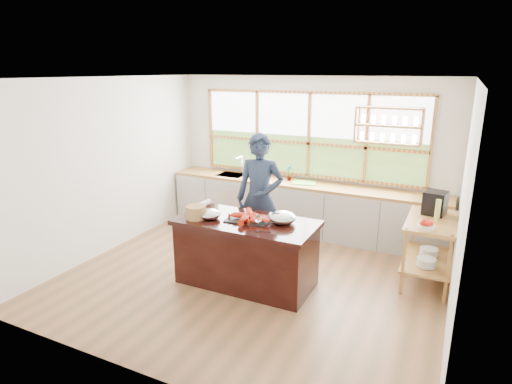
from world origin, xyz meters
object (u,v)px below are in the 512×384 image
Objects in this scene: island at (246,252)px; wicker_basket at (196,212)px; espresso_machine at (435,203)px; cook at (260,199)px.

wicker_basket is at bearing -162.02° from island.
wicker_basket is at bearing -140.48° from espresso_machine.
wicker_basket reaches higher than island.
espresso_machine reaches higher than island.
cook reaches higher than island.
espresso_machine is at bearing 31.87° from island.
cook reaches higher than wicker_basket.
cook reaches higher than espresso_machine.
island is at bearing 17.98° from wicker_basket.
espresso_machine is 3.23m from wicker_basket.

